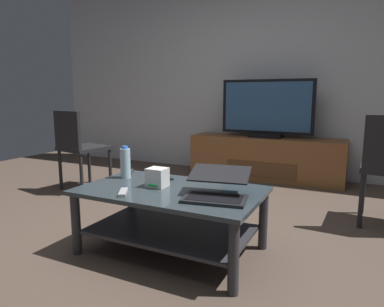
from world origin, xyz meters
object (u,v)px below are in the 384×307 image
Objects in this scene: television at (267,110)px; coffee_table at (171,208)px; side_chair at (78,145)px; router_box at (157,177)px; tv_remote at (123,192)px; water_bottle_near at (125,163)px; laptop at (217,188)px; media_cabinet at (265,158)px; cell_phone at (163,180)px; soundbar_remote at (129,172)px.

coffee_table is at bearing -91.54° from television.
television is 1.28× the size of side_chair.
coffee_table is at bearing -2.31° from router_box.
router_box reaches higher than tv_remote.
laptop is at bearing -11.95° from water_bottle_near.
laptop reaches higher than tv_remote.
water_bottle_near is at bearing -103.18° from media_cabinet.
tv_remote is (1.43, -1.10, -0.06)m from side_chair.
tv_remote is (-0.27, -2.52, 0.18)m from media_cabinet.
television is 2.23m from side_chair.
media_cabinet reaches higher than tv_remote.
media_cabinet is 2.14m from cell_phone.
side_chair is 6.24× the size of cell_phone.
soundbar_remote is at bearing 161.13° from laptop.
side_chair is at bearing -172.71° from cell_phone.
media_cabinet is 2.37m from laptop.
cell_phone is at bearing 133.19° from coffee_table.
coffee_table is 0.63× the size of media_cabinet.
media_cabinet is at bearing 90.00° from television.
side_chair reaches higher than cell_phone.
router_box is 0.47m from soundbar_remote.
router_box is at bearing -57.02° from soundbar_remote.
television is 2.15m from soundbar_remote.
television is 7.99× the size of cell_phone.
cell_phone is (-0.22, -2.10, -0.42)m from television.
television reaches higher than laptop.
side_chair reaches higher than soundbar_remote.
tv_remote is at bearing -112.99° from router_box.
coffee_table is 0.27m from cell_phone.
media_cabinet is at bearing 88.48° from coffee_table.
media_cabinet is 0.60m from television.
television is 2.55m from tv_remote.
cell_phone reaches higher than coffee_table.
water_bottle_near is 0.44m from tv_remote.
router_box is 0.37m from water_bottle_near.
router_box reaches higher than coffee_table.
media_cabinet is 11.66× the size of soundbar_remote.
water_bottle_near is (1.19, -0.75, 0.04)m from side_chair.
television is at bearing 116.40° from cell_phone.
cell_phone is at bearing 10.79° from water_bottle_near.
water_bottle_near is (-0.51, -2.17, 0.28)m from media_cabinet.
laptop is 2.65× the size of soundbar_remote.
tv_remote is at bearing -161.49° from laptop.
water_bottle_near reaches higher than tv_remote.
side_chair is at bearing 150.70° from router_box.
router_box is 0.79× the size of soundbar_remote.
coffee_table is 7.37× the size of tv_remote.
laptop reaches higher than cell_phone.
soundbar_remote reaches higher than coffee_table.
router_box is (-0.16, -2.26, -0.37)m from television.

